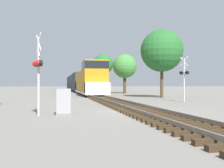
{
  "coord_description": "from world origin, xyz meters",
  "views": [
    {
      "loc": [
        -4.68,
        -14.18,
        1.56
      ],
      "look_at": [
        0.13,
        8.83,
        1.6
      ],
      "focal_mm": 42.0,
      "sensor_mm": 36.0,
      "label": 1
    }
  ],
  "objects_px": {
    "crossing_signal_far": "(184,75)",
    "relay_cabinet": "(64,102)",
    "tree_mid_background": "(125,66)",
    "freight_train": "(78,82)",
    "tree_deep_background": "(103,64)",
    "tree_far_right": "(162,51)",
    "crossing_signal_near": "(38,67)"
  },
  "relations": [
    {
      "from": "crossing_signal_far",
      "to": "relay_cabinet",
      "type": "height_order",
      "value": "crossing_signal_far"
    },
    {
      "from": "crossing_signal_far",
      "to": "tree_mid_background",
      "type": "bearing_deg",
      "value": -20.59
    },
    {
      "from": "crossing_signal_far",
      "to": "tree_mid_background",
      "type": "xyz_separation_m",
      "value": [
        0.38,
        22.47,
        2.31
      ]
    },
    {
      "from": "freight_train",
      "to": "tree_deep_background",
      "type": "height_order",
      "value": "tree_deep_background"
    },
    {
      "from": "tree_mid_background",
      "to": "tree_far_right",
      "type": "bearing_deg",
      "value": -87.79
    },
    {
      "from": "freight_train",
      "to": "tree_deep_background",
      "type": "relative_size",
      "value": 6.54
    },
    {
      "from": "relay_cabinet",
      "to": "tree_deep_background",
      "type": "xyz_separation_m",
      "value": [
        11.49,
        54.38,
        6.23
      ]
    },
    {
      "from": "crossing_signal_near",
      "to": "tree_mid_background",
      "type": "distance_m",
      "value": 33.02
    },
    {
      "from": "tree_far_right",
      "to": "freight_train",
      "type": "bearing_deg",
      "value": 102.85
    },
    {
      "from": "relay_cabinet",
      "to": "tree_mid_background",
      "type": "distance_m",
      "value": 32.74
    },
    {
      "from": "freight_train",
      "to": "crossing_signal_near",
      "type": "height_order",
      "value": "freight_train"
    },
    {
      "from": "relay_cabinet",
      "to": "crossing_signal_far",
      "type": "bearing_deg",
      "value": 36.78
    },
    {
      "from": "crossing_signal_far",
      "to": "crossing_signal_near",
      "type": "bearing_deg",
      "value": 104.19
    },
    {
      "from": "freight_train",
      "to": "crossing_signal_far",
      "type": "distance_m",
      "value": 40.17
    },
    {
      "from": "tree_deep_background",
      "to": "crossing_signal_near",
      "type": "bearing_deg",
      "value": -103.19
    },
    {
      "from": "crossing_signal_near",
      "to": "crossing_signal_far",
      "type": "relative_size",
      "value": 1.0
    },
    {
      "from": "tree_mid_background",
      "to": "tree_deep_background",
      "type": "bearing_deg",
      "value": 89.16
    },
    {
      "from": "tree_far_right",
      "to": "tree_mid_background",
      "type": "relative_size",
      "value": 1.18
    },
    {
      "from": "crossing_signal_near",
      "to": "tree_mid_background",
      "type": "xyz_separation_m",
      "value": [
        12.39,
        30.52,
        2.27
      ]
    },
    {
      "from": "crossing_signal_far",
      "to": "tree_deep_background",
      "type": "distance_m",
      "value": 46.56
    },
    {
      "from": "freight_train",
      "to": "relay_cabinet",
      "type": "distance_m",
      "value": 47.92
    },
    {
      "from": "tree_mid_background",
      "to": "crossing_signal_near",
      "type": "bearing_deg",
      "value": -112.1
    },
    {
      "from": "tree_mid_background",
      "to": "tree_deep_background",
      "type": "distance_m",
      "value": 23.97
    },
    {
      "from": "relay_cabinet",
      "to": "crossing_signal_near",
      "type": "bearing_deg",
      "value": -179.78
    },
    {
      "from": "crossing_signal_far",
      "to": "tree_far_right",
      "type": "distance_m",
      "value": 8.13
    },
    {
      "from": "tree_deep_background",
      "to": "relay_cabinet",
      "type": "bearing_deg",
      "value": -101.93
    },
    {
      "from": "freight_train",
      "to": "tree_mid_background",
      "type": "height_order",
      "value": "tree_mid_background"
    },
    {
      "from": "crossing_signal_far",
      "to": "freight_train",
      "type": "bearing_deg",
      "value": -10.47
    },
    {
      "from": "freight_train",
      "to": "crossing_signal_near",
      "type": "distance_m",
      "value": 48.04
    },
    {
      "from": "tree_far_right",
      "to": "tree_deep_background",
      "type": "xyz_separation_m",
      "value": [
        -0.23,
        38.89,
        1.37
      ]
    },
    {
      "from": "tree_mid_background",
      "to": "freight_train",
      "type": "bearing_deg",
      "value": 111.5
    },
    {
      "from": "crossing_signal_near",
      "to": "relay_cabinet",
      "type": "height_order",
      "value": "crossing_signal_near"
    }
  ]
}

